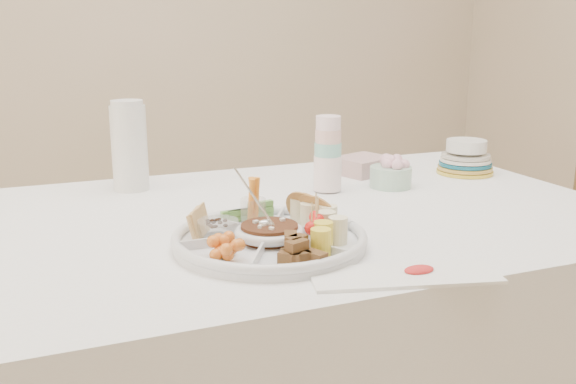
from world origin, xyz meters
name	(u,v)px	position (x,y,z in m)	size (l,w,h in m)	color
dining_table	(300,356)	(0.00, 0.00, 0.38)	(1.52, 1.02, 0.76)	white
party_tray	(270,236)	(-0.16, -0.21, 0.78)	(0.38, 0.38, 0.04)	silver
bean_dip	(269,232)	(-0.16, -0.21, 0.79)	(0.11, 0.11, 0.04)	black
tortillas	(309,211)	(-0.04, -0.15, 0.80)	(0.11, 0.11, 0.06)	#936541
carrot_cucumber	(249,200)	(-0.16, -0.08, 0.82)	(0.11, 0.11, 0.10)	orange
pita_raisins	(205,223)	(-0.27, -0.15, 0.80)	(0.11, 0.11, 0.06)	#E6BD7A
cherries	(224,246)	(-0.27, -0.28, 0.79)	(0.10, 0.10, 0.04)	orange
granola_chunks	(294,250)	(-0.16, -0.34, 0.79)	(0.11, 0.11, 0.05)	#523C1D
banana_tomato	(335,221)	(-0.05, -0.28, 0.82)	(0.12, 0.12, 0.10)	tan
cup_stack	(328,154)	(0.14, 0.15, 0.86)	(0.07, 0.07, 0.20)	beige
thermos	(129,145)	(-0.34, 0.37, 0.88)	(0.09, 0.09, 0.24)	silver
flower_bowl	(391,172)	(0.32, 0.13, 0.80)	(0.11, 0.11, 0.08)	#8CB39C
napkin_stack	(363,165)	(0.33, 0.30, 0.78)	(0.15, 0.13, 0.05)	#B89291
plate_stack	(466,156)	(0.61, 0.19, 0.81)	(0.17, 0.17, 0.11)	gold
placemat	(404,275)	(0.00, -0.45, 0.76)	(0.33, 0.11, 0.01)	white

